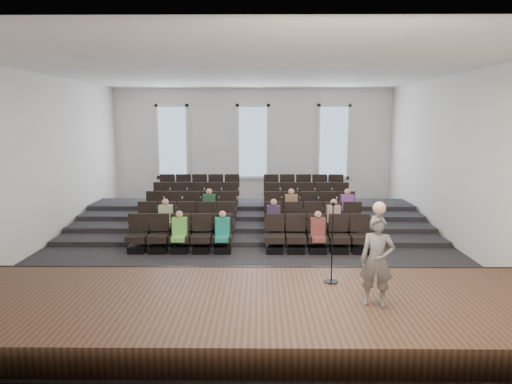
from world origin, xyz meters
The scene contains 14 objects.
ground centered at (0.00, 0.00, 0.00)m, with size 14.00×14.00×0.00m, color black.
ceiling centered at (0.00, 0.00, 5.01)m, with size 12.00×14.00×0.02m, color white.
wall_back centered at (0.00, 7.02, 2.50)m, with size 12.00×0.04×5.00m, color silver.
wall_front centered at (0.00, -7.02, 2.50)m, with size 12.00×0.04×5.00m, color silver.
wall_left centered at (-6.02, 0.00, 2.50)m, with size 0.04×14.00×5.00m, color silver.
wall_right centered at (6.02, 0.00, 2.50)m, with size 0.04×14.00×5.00m, color silver.
stage centered at (0.00, -5.10, 0.25)m, with size 11.80×3.60×0.50m, color #503322.
stage_lip centered at (0.00, -3.33, 0.25)m, with size 11.80×0.06×0.52m, color black.
risers centered at (0.00, 3.17, 0.20)m, with size 11.80×4.80×0.60m.
seating_rows centered at (0.00, 1.54, 0.68)m, with size 6.80×4.70×1.67m.
windows centered at (0.00, 6.95, 2.70)m, with size 8.44×0.10×3.24m.
audience centered at (0.35, 0.45, 0.83)m, with size 6.05×2.64×1.10m.
speaker centered at (2.34, -5.33, 1.29)m, with size 0.58×0.38×1.58m, color slate.
mic_stand centered at (1.74, -4.24, 0.98)m, with size 0.27×0.27×1.62m.
Camera 1 is at (0.32, -12.93, 3.73)m, focal length 32.00 mm.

